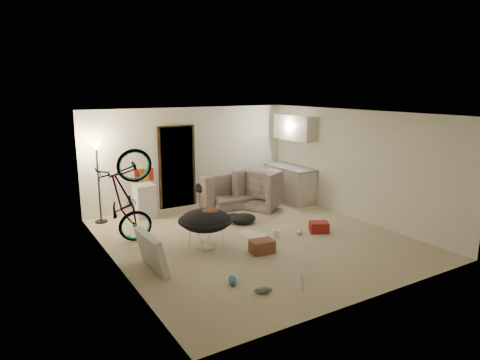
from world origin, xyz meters
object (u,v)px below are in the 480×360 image
mini_fridge (145,201)px  juicer (276,233)px  floor_lamp (97,165)px  armchair (265,192)px  drink_case_a (262,246)px  drink_case_b (319,227)px  saucer_chair (206,225)px  tv_box (151,252)px  sofa (238,191)px  bicycle (126,220)px  kitchen_counter (290,184)px

mini_fridge → juicer: bearing=-56.4°
floor_lamp → armchair: (3.98, -0.74, -0.95)m
mini_fridge → floor_lamp: bearing=174.3°
drink_case_a → drink_case_b: size_ratio=1.11×
saucer_chair → drink_case_a: (0.76, -0.78, -0.32)m
floor_lamp → tv_box: floor_lamp is taller
floor_lamp → tv_box: size_ratio=1.86×
drink_case_b → juicer: 0.97m
floor_lamp → saucer_chair: size_ratio=1.74×
saucer_chair → drink_case_a: saucer_chair is taller
mini_fridge → sofa: bearing=-2.3°
sofa → mini_fridge: mini_fridge is taller
bicycle → mini_fridge: bearing=-22.3°
armchair → mini_fridge: 3.05m
tv_box → kitchen_counter: bearing=25.2°
sofa → drink_case_a: 3.48m
mini_fridge → drink_case_b: 4.06m
mini_fridge → juicer: (1.82, -2.74, -0.30)m
sofa → drink_case_b: (0.28, -2.87, -0.21)m
sofa → bicycle: (-3.37, -1.50, 0.18)m
bicycle → mini_fridge: (0.89, 1.60, -0.12)m
floor_lamp → tv_box: (0.10, -3.07, -0.99)m
kitchen_counter → saucer_chair: 4.01m
bicycle → armchair: bearing=-69.3°
floor_lamp → bicycle: floor_lamp is taller
saucer_chair → drink_case_a: bearing=-45.6°
kitchen_counter → sofa: bearing=161.6°
saucer_chair → drink_case_a: 1.13m
drink_case_a → juicer: 0.91m
kitchen_counter → drink_case_a: 3.88m
armchair → drink_case_b: bearing=148.6°
mini_fridge → drink_case_a: mini_fridge is taller
sofa → drink_case_b: size_ratio=5.76×
kitchen_counter → saucer_chair: bearing=-150.6°
armchair → drink_case_a: armchair is taller
drink_case_b → juicer: size_ratio=1.82×
armchair → saucer_chair: bearing=99.4°
bicycle → drink_case_a: size_ratio=4.50×
mini_fridge → armchair: bearing=-12.2°
armchair → juicer: bearing=125.0°
drink_case_a → mini_fridge: bearing=117.4°
saucer_chair → drink_case_b: saucer_chair is taller
armchair → tv_box: armchair is taller
bicycle → drink_case_a: 2.65m
tv_box → juicer: size_ratio=4.59×
floor_lamp → saucer_chair: (1.34, -2.62, -0.87)m
saucer_chair → drink_case_b: (2.42, -0.45, -0.33)m
bicycle → kitchen_counter: bearing=-70.6°
mini_fridge → bicycle: bearing=-119.3°
tv_box → floor_lamp: bearing=89.9°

